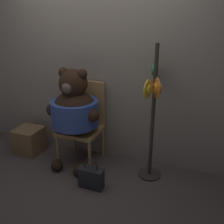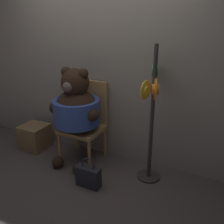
# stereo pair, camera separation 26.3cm
# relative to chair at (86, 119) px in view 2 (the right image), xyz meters

# --- Properties ---
(ground_plane) EXTENTS (14.00, 14.00, 0.00)m
(ground_plane) POSITION_rel_chair_xyz_m (0.18, -0.38, -0.56)
(ground_plane) COLOR #4C423D
(wall_back) EXTENTS (8.00, 0.10, 2.64)m
(wall_back) POSITION_rel_chair_xyz_m (0.18, 0.23, 0.76)
(wall_back) COLOR gray
(wall_back) RESTS_ON ground_plane
(chair) EXTENTS (0.52, 0.49, 1.07)m
(chair) POSITION_rel_chair_xyz_m (0.00, 0.00, 0.00)
(chair) COLOR #B2844C
(chair) RESTS_ON ground_plane
(teddy_bear) EXTENTS (0.72, 0.64, 1.29)m
(teddy_bear) POSITION_rel_chair_xyz_m (-0.02, -0.18, 0.20)
(teddy_bear) COLOR black
(teddy_bear) RESTS_ON ground_plane
(hat_display_rack) EXTENTS (0.28, 0.53, 1.61)m
(hat_display_rack) POSITION_rel_chair_xyz_m (0.95, -0.12, 0.29)
(hat_display_rack) COLOR #332D28
(hat_display_rack) RESTS_ON ground_plane
(handbag_on_ground) EXTENTS (0.29, 0.12, 0.38)m
(handbag_on_ground) POSITION_rel_chair_xyz_m (0.38, -0.58, -0.43)
(handbag_on_ground) COLOR #232328
(handbag_on_ground) RESTS_ON ground_plane
(wooden_crate) EXTENTS (0.36, 0.36, 0.36)m
(wooden_crate) POSITION_rel_chair_xyz_m (-0.82, -0.14, -0.38)
(wooden_crate) COLOR brown
(wooden_crate) RESTS_ON ground_plane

